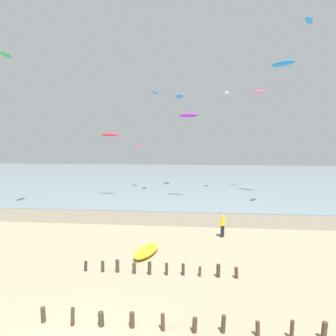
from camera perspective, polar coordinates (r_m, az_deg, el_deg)
The scene contains 16 objects.
wet_sand_strip at distance 30.08m, azimuth -2.06°, elevation -9.07°, with size 120.00×5.31×0.01m, color gray.
sea at distance 67.10m, azimuth 2.51°, elevation -1.50°, with size 160.00×70.00×0.10m, color #7F939E.
groyne_near at distance 13.25m, azimuth 1.24°, elevation -26.15°, with size 10.83×0.31×0.73m.
groyne_mid at distance 17.85m, azimuth -1.66°, elevation -17.71°, with size 8.40×0.33×0.72m.
person_by_waterline at distance 24.47m, azimuth 9.81°, elevation -10.11°, with size 0.40×0.46×1.71m.
grounded_kite at distance 20.62m, azimuth -3.92°, elevation -14.68°, with size 2.93×1.05×0.59m, color yellow.
kite_aloft_0 at distance 43.14m, azimuth -2.35°, elevation 13.44°, with size 2.03×0.65×0.33m, color #2384D1.
kite_aloft_1 at distance 48.89m, azimuth 2.15°, elevation 12.78°, with size 3.00×0.96×0.48m, color #2384D1.
kite_aloft_2 at distance 36.85m, azimuth -27.34°, elevation 17.74°, with size 2.18×0.70×0.35m, color green.
kite_aloft_3 at distance 49.19m, azimuth -5.37°, elevation 3.91°, with size 2.05×0.65×0.33m, color #E54C99.
kite_aloft_4 at distance 40.62m, azimuth -10.43°, elevation 5.92°, with size 2.37×0.76×0.38m, color red.
kite_aloft_5 at distance 48.53m, azimuth 16.16°, elevation 13.10°, with size 2.02×0.65×0.32m, color #E54C99.
kite_aloft_7 at distance 46.42m, azimuth 10.59°, elevation 13.24°, with size 2.01×0.64×0.32m, color white.
kite_aloft_8 at distance 43.48m, azimuth 20.05°, elevation 17.27°, with size 3.09×0.99×0.49m, color #2384D1.
kite_aloft_9 at distance 35.07m, azimuth 24.14°, elevation 23.14°, with size 1.96×0.63×0.31m, color #2384D1.
kite_aloft_10 at distance 38.45m, azimuth 3.74°, elevation 9.46°, with size 2.53×0.81×0.41m, color purple.
Camera 1 is at (4.17, -9.58, 7.06)m, focal length 33.77 mm.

